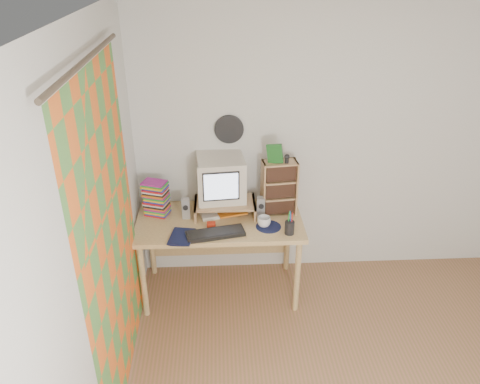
{
  "coord_description": "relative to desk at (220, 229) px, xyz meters",
  "views": [
    {
      "loc": [
        -1.03,
        -2.02,
        2.8
      ],
      "look_at": [
        -0.86,
        1.33,
        1.04
      ],
      "focal_mm": 35.0,
      "sensor_mm": 36.0,
      "label": 1
    }
  ],
  "objects": [
    {
      "name": "papers",
      "position": [
        0.02,
        0.05,
        0.15
      ],
      "size": [
        0.33,
        0.27,
        0.04
      ],
      "primitive_type": null,
      "rotation": [
        0.0,
        0.0,
        0.27
      ],
      "color": "silver",
      "rests_on": "desk"
    },
    {
      "name": "wall_disc",
      "position": [
        0.1,
        0.29,
        0.81
      ],
      "size": [
        0.25,
        0.02,
        0.25
      ],
      "primitive_type": "cylinder",
      "rotation": [
        1.57,
        0.0,
        0.0
      ],
      "color": "black",
      "rests_on": "back_wall"
    },
    {
      "name": "ceiling",
      "position": [
        1.03,
        -1.44,
        1.88
      ],
      "size": [
        3.5,
        3.5,
        0.0
      ],
      "primitive_type": "plane",
      "rotation": [
        3.14,
        0.0,
        0.0
      ],
      "color": "white",
      "rests_on": "back_wall"
    },
    {
      "name": "red_box",
      "position": [
        -0.07,
        -0.16,
        0.15
      ],
      "size": [
        0.07,
        0.04,
        0.04
      ],
      "primitive_type": "cube",
      "rotation": [
        0.0,
        0.0,
        0.01
      ],
      "color": "red",
      "rests_on": "desk"
    },
    {
      "name": "pen_cup",
      "position": [
        0.56,
        -0.31,
        0.21
      ],
      "size": [
        0.08,
        0.08,
        0.15
      ],
      "primitive_type": null,
      "rotation": [
        0.0,
        0.0,
        0.03
      ],
      "color": "black",
      "rests_on": "desk"
    },
    {
      "name": "monitor_riser",
      "position": [
        0.05,
        0.04,
        0.23
      ],
      "size": [
        0.52,
        0.3,
        0.12
      ],
      "color": "tan",
      "rests_on": "desk"
    },
    {
      "name": "speaker_left",
      "position": [
        -0.28,
        -0.01,
        0.22
      ],
      "size": [
        0.07,
        0.07,
        0.18
      ],
      "primitive_type": "cube",
      "rotation": [
        0.0,
        0.0,
        0.03
      ],
      "color": "#9D9DA1",
      "rests_on": "desk"
    },
    {
      "name": "crt_monitor",
      "position": [
        0.02,
        0.09,
        0.44
      ],
      "size": [
        0.42,
        0.42,
        0.37
      ],
      "primitive_type": "cube",
      "rotation": [
        0.0,
        0.0,
        0.09
      ],
      "color": "beige",
      "rests_on": "monitor_riser"
    },
    {
      "name": "back_wall",
      "position": [
        1.03,
        0.31,
        0.63
      ],
      "size": [
        3.5,
        0.0,
        3.5
      ],
      "primitive_type": "plane",
      "rotation": [
        1.57,
        0.0,
        0.0
      ],
      "color": "silver",
      "rests_on": "floor"
    },
    {
      "name": "left_wall",
      "position": [
        -0.72,
        -1.44,
        0.63
      ],
      "size": [
        0.0,
        3.5,
        3.5
      ],
      "primitive_type": "plane",
      "rotation": [
        1.57,
        0.0,
        1.57
      ],
      "color": "silver",
      "rests_on": "floor"
    },
    {
      "name": "keyboard",
      "position": [
        -0.03,
        -0.3,
        0.15
      ],
      "size": [
        0.49,
        0.25,
        0.03
      ],
      "primitive_type": "cube",
      "rotation": [
        0.0,
        0.0,
        0.21
      ],
      "color": "black",
      "rests_on": "desk"
    },
    {
      "name": "diary",
      "position": [
        -0.39,
        -0.31,
        0.16
      ],
      "size": [
        0.25,
        0.2,
        0.04
      ],
      "primitive_type": "imported",
      "rotation": [
        0.0,
        0.0,
        -0.17
      ],
      "color": "#0E1335",
      "rests_on": "desk"
    },
    {
      "name": "mug",
      "position": [
        0.37,
        -0.18,
        0.18
      ],
      "size": [
        0.13,
        0.13,
        0.09
      ],
      "primitive_type": "imported",
      "rotation": [
        0.0,
        0.0,
        -0.25
      ],
      "color": "white",
      "rests_on": "desk"
    },
    {
      "name": "game_box",
      "position": [
        0.46,
        0.02,
        0.7
      ],
      "size": [
        0.13,
        0.06,
        0.16
      ],
      "primitive_type": "cube",
      "rotation": [
        0.0,
        0.0,
        -0.32
      ],
      "color": "#1A5B1F",
      "rests_on": "cd_rack"
    },
    {
      "name": "desk",
      "position": [
        0.0,
        0.0,
        0.0
      ],
      "size": [
        1.4,
        0.7,
        0.75
      ],
      "color": "#DDBB77",
      "rests_on": "floor"
    },
    {
      "name": "mousepad",
      "position": [
        0.4,
        -0.2,
        0.14
      ],
      "size": [
        0.23,
        0.23,
        0.0
      ],
      "primitive_type": "cylinder",
      "rotation": [
        0.0,
        0.0,
        -0.08
      ],
      "color": "#0F1A33",
      "rests_on": "desk"
    },
    {
      "name": "webcam",
      "position": [
        0.56,
        0.01,
        0.65
      ],
      "size": [
        0.05,
        0.05,
        0.08
      ],
      "primitive_type": null,
      "rotation": [
        0.0,
        0.0,
        0.13
      ],
      "color": "black",
      "rests_on": "cd_rack"
    },
    {
      "name": "curtain",
      "position": [
        -0.68,
        -0.96,
        0.53
      ],
      "size": [
        0.0,
        2.2,
        2.2
      ],
      "primitive_type": "plane",
      "rotation": [
        1.57,
        0.0,
        1.57
      ],
      "color": "orange",
      "rests_on": "left_wall"
    },
    {
      "name": "speaker_right",
      "position": [
        0.35,
        -0.02,
        0.22
      ],
      "size": [
        0.07,
        0.07,
        0.18
      ],
      "primitive_type": "cube",
      "rotation": [
        0.0,
        0.0,
        -0.06
      ],
      "color": "#9D9DA1",
      "rests_on": "desk"
    },
    {
      "name": "cd_rack",
      "position": [
        0.51,
        0.04,
        0.37
      ],
      "size": [
        0.3,
        0.18,
        0.48
      ],
      "primitive_type": "cube",
      "rotation": [
        0.0,
        0.0,
        0.11
      ],
      "color": "tan",
      "rests_on": "desk"
    },
    {
      "name": "dvd_stack",
      "position": [
        -0.53,
        0.06,
        0.27
      ],
      "size": [
        0.22,
        0.19,
        0.27
      ],
      "primitive_type": null,
      "rotation": [
        0.0,
        0.0,
        -0.33
      ],
      "color": "brown",
      "rests_on": "desk"
    }
  ]
}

